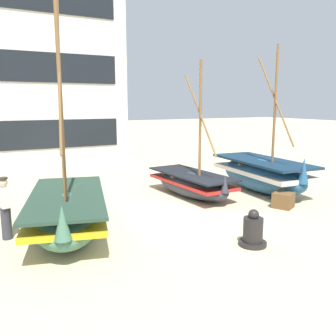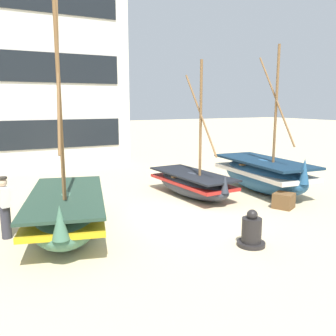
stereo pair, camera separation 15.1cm
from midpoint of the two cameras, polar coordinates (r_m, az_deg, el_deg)
name	(u,v)px [view 1 (the left image)]	position (r m, az deg, el deg)	size (l,w,h in m)	color
ground_plane	(183,215)	(11.76, 1.94, -7.50)	(120.00, 120.00, 0.00)	#CCB78E
fishing_boat_near_left	(262,174)	(15.18, 14.46, -0.92)	(2.28, 4.87, 5.74)	#23517A
fishing_boat_centre_large	(68,211)	(10.45, -16.04, -6.64)	(3.12, 5.14, 6.32)	#427056
fishing_boat_far_right	(192,183)	(14.01, 3.46, -2.40)	(1.82, 4.19, 5.12)	#2D333D
fisherman_by_hull	(5,209)	(10.51, -24.79, -5.91)	(0.29, 0.40, 1.68)	#33333D
capstan_winch	(253,231)	(9.52, 12.87, -9.78)	(0.72, 0.72, 0.96)	black
cargo_crate	(283,200)	(13.12, 17.50, -4.90)	(0.63, 0.63, 0.53)	brown
harbor_building_main	(35,72)	(23.68, -20.54, 14.06)	(9.60, 6.71, 10.79)	silver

